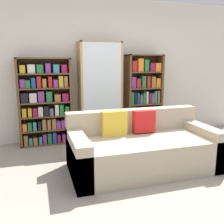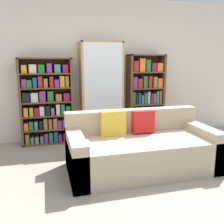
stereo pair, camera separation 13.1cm
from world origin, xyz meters
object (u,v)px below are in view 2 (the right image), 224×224
couch (141,149)px  bookshelf_left (47,103)px  wine_bottle (129,134)px  bookshelf_right (145,97)px  display_cabinet (101,92)px

couch → bookshelf_left: (-1.24, 1.53, 0.47)m
bookshelf_left → wine_bottle: bookshelf_left is taller
wine_bottle → couch: bearing=-101.4°
bookshelf_right → wine_bottle: size_ratio=4.33×
bookshelf_left → bookshelf_right: (1.93, -0.00, 0.04)m
couch → bookshelf_left: bookshelf_left is taller
wine_bottle → bookshelf_right: bearing=39.9°
display_cabinet → wine_bottle: 0.97m
display_cabinet → bookshelf_right: (0.91, 0.02, -0.14)m
display_cabinet → wine_bottle: (0.45, -0.37, -0.78)m
bookshelf_right → wine_bottle: 0.88m
couch → wine_bottle: (0.23, 1.14, -0.13)m
bookshelf_right → wine_bottle: bearing=-140.1°
bookshelf_left → wine_bottle: 1.64m
couch → bookshelf_right: (0.69, 1.53, 0.50)m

